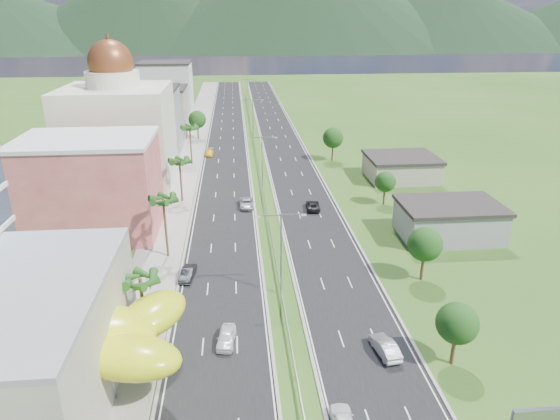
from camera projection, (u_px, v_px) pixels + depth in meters
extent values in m
plane|color=#2D5119|center=(290.00, 342.00, 53.99)|extent=(500.00, 500.00, 0.00)
cube|color=black|center=(227.00, 143.00, 136.69)|extent=(11.00, 260.00, 0.04)
cube|color=black|center=(281.00, 142.00, 137.96)|extent=(11.00, 260.00, 0.04)
cube|color=gray|center=(192.00, 143.00, 135.87)|extent=(7.00, 260.00, 0.12)
cube|color=gray|center=(257.00, 158.00, 120.44)|extent=(0.08, 216.00, 0.28)
cube|color=gray|center=(246.00, 95.00, 214.99)|extent=(0.10, 0.12, 0.70)
cylinder|color=gray|center=(281.00, 255.00, 61.23)|extent=(0.20, 0.20, 11.00)
cube|color=gray|center=(269.00, 215.00, 59.16)|extent=(2.88, 0.12, 0.12)
cube|color=gray|center=(293.00, 215.00, 59.40)|extent=(2.88, 0.12, 0.12)
cube|color=silver|center=(258.00, 217.00, 59.09)|extent=(0.60, 0.25, 0.18)
cube|color=silver|center=(304.00, 215.00, 59.55)|extent=(0.60, 0.25, 0.18)
cylinder|color=gray|center=(262.00, 164.00, 98.27)|extent=(0.20, 0.20, 11.00)
cube|color=gray|center=(254.00, 137.00, 96.20)|extent=(2.88, 0.12, 0.12)
cube|color=gray|center=(269.00, 137.00, 96.44)|extent=(2.88, 0.12, 0.12)
cube|color=silver|center=(248.00, 138.00, 96.12)|extent=(0.60, 0.25, 0.18)
cube|color=silver|center=(276.00, 138.00, 96.58)|extent=(0.60, 0.25, 0.18)
cylinder|color=gray|center=(253.00, 119.00, 139.94)|extent=(0.20, 0.20, 11.00)
cube|color=gray|center=(247.00, 100.00, 137.87)|extent=(2.88, 0.12, 0.12)
cube|color=gray|center=(258.00, 100.00, 138.11)|extent=(2.88, 0.12, 0.12)
cube|color=silver|center=(243.00, 100.00, 137.79)|extent=(0.60, 0.25, 0.18)
cube|color=silver|center=(262.00, 100.00, 138.25)|extent=(0.60, 0.25, 0.18)
cylinder|color=gray|center=(248.00, 95.00, 181.61)|extent=(0.20, 0.20, 11.00)
cube|color=gray|center=(244.00, 80.00, 179.54)|extent=(2.88, 0.12, 0.12)
cube|color=gray|center=(252.00, 80.00, 179.78)|extent=(2.88, 0.12, 0.12)
cube|color=silver|center=(240.00, 80.00, 179.46)|extent=(0.60, 0.25, 0.18)
cube|color=silver|center=(255.00, 80.00, 179.92)|extent=(0.60, 0.25, 0.18)
cylinder|color=gray|center=(51.00, 351.00, 49.37)|extent=(0.50, 0.50, 4.00)
cylinder|color=gray|center=(113.00, 381.00, 45.34)|extent=(0.50, 0.50, 4.00)
cylinder|color=gray|center=(56.00, 408.00, 42.22)|extent=(0.50, 0.50, 4.00)
cylinder|color=gray|center=(144.00, 346.00, 50.14)|extent=(0.50, 0.50, 4.00)
cube|color=#BA4C4D|center=(91.00, 188.00, 78.50)|extent=(20.00, 15.00, 15.00)
cube|color=beige|center=(120.00, 138.00, 98.87)|extent=(20.00, 20.00, 20.00)
cylinder|color=beige|center=(113.00, 79.00, 94.64)|extent=(10.00, 10.00, 3.00)
sphere|color=brown|center=(111.00, 63.00, 93.54)|extent=(8.40, 8.40, 8.40)
cube|color=gray|center=(146.00, 123.00, 122.84)|extent=(16.00, 15.00, 16.00)
cube|color=#A19484|center=(158.00, 112.00, 143.77)|extent=(16.00, 15.00, 13.00)
cube|color=silver|center=(167.00, 92.00, 164.15)|extent=(16.00, 15.00, 18.00)
cube|color=gray|center=(449.00, 222.00, 78.59)|extent=(15.00, 10.00, 5.00)
cube|color=#A19484|center=(401.00, 168.00, 106.65)|extent=(14.00, 12.00, 4.40)
cylinder|color=#47301C|center=(143.00, 309.00, 53.15)|extent=(0.36, 0.36, 7.50)
cylinder|color=#47301C|center=(166.00, 228.00, 71.40)|extent=(0.36, 0.36, 9.00)
cylinder|color=#47301C|center=(181.00, 181.00, 92.88)|extent=(0.36, 0.36, 8.00)
cylinder|color=#47301C|center=(191.00, 146.00, 115.88)|extent=(0.36, 0.36, 8.80)
cylinder|color=#47301C|center=(198.00, 131.00, 139.75)|extent=(0.40, 0.40, 4.90)
sphere|color=#204C17|center=(197.00, 119.00, 138.59)|extent=(4.90, 4.90, 4.90)
cylinder|color=#47301C|center=(454.00, 346.00, 49.94)|extent=(0.40, 0.40, 4.20)
sphere|color=#204C17|center=(457.00, 323.00, 48.95)|extent=(4.20, 4.20, 4.20)
cylinder|color=#47301C|center=(423.00, 264.00, 65.87)|extent=(0.40, 0.40, 4.55)
sphere|color=#204C17|center=(425.00, 244.00, 64.80)|extent=(4.55, 4.55, 4.55)
cylinder|color=#47301C|center=(384.00, 194.00, 92.18)|extent=(0.40, 0.40, 3.85)
sphere|color=#204C17|center=(385.00, 182.00, 91.27)|extent=(3.85, 3.85, 3.85)
cylinder|color=#47301C|center=(333.00, 151.00, 119.43)|extent=(0.40, 0.40, 4.90)
sphere|color=#204C17|center=(333.00, 138.00, 118.27)|extent=(4.90, 4.90, 4.90)
imported|color=white|center=(226.00, 337.00, 53.44)|extent=(2.36, 4.69, 1.53)
imported|color=black|center=(188.00, 273.00, 66.61)|extent=(2.24, 4.68, 1.48)
imported|color=#A3A5AB|center=(246.00, 203.00, 91.14)|extent=(2.61, 5.41, 1.49)
imported|color=yellow|center=(209.00, 153.00, 124.41)|extent=(2.29, 4.95, 1.40)
imported|color=#B2B5BA|center=(385.00, 347.00, 51.83)|extent=(2.49, 5.10, 1.61)
imported|color=black|center=(313.00, 205.00, 90.17)|extent=(2.80, 5.36, 1.44)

